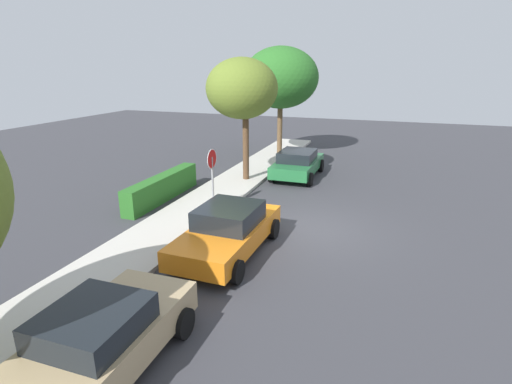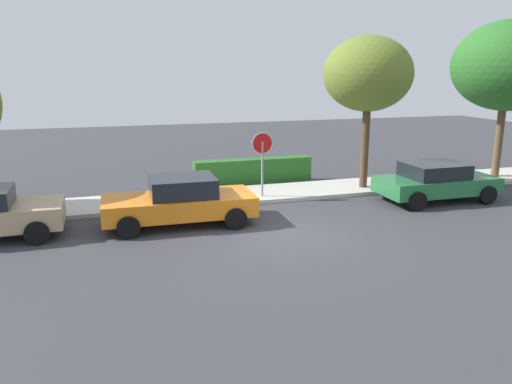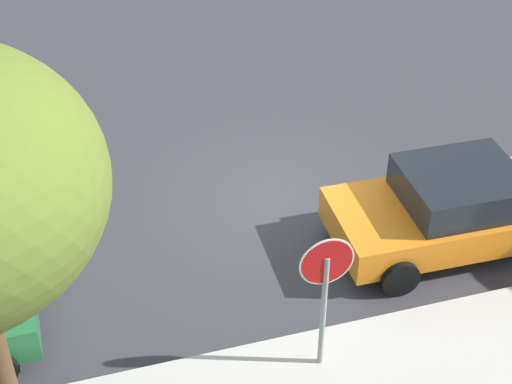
% 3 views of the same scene
% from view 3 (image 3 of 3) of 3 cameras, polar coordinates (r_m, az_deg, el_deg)
% --- Properties ---
extents(ground_plane, '(60.00, 60.00, 0.00)m').
position_cam_3_polar(ground_plane, '(14.48, 1.55, -0.52)').
color(ground_plane, '#38383D').
extents(stop_sign, '(0.75, 0.08, 2.41)m').
position_cam_3_polar(stop_sign, '(10.37, 5.06, -6.68)').
color(stop_sign, gray).
rests_on(stop_sign, ground_plane).
extents(parked_car_orange, '(4.49, 2.17, 1.45)m').
position_cam_3_polar(parked_car_orange, '(13.55, 14.72, -1.05)').
color(parked_car_orange, orange).
rests_on(parked_car_orange, ground_plane).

